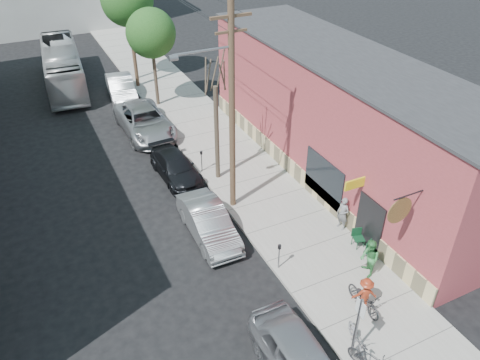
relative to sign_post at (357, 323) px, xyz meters
name	(u,v)px	position (x,y,z in m)	size (l,w,h in m)	color
ground	(225,279)	(-2.35, 5.34, -1.83)	(120.00, 120.00, 0.00)	black
sidewalk	(214,140)	(1.90, 16.34, -1.76)	(4.50, 58.00, 0.15)	gray
cafe_building	(340,117)	(6.64, 10.33, 1.47)	(6.60, 20.20, 6.61)	#98383E
sign_post	(357,323)	(0.00, 0.00, 0.00)	(0.07, 0.45, 2.80)	slate
parking_meter_near	(279,253)	(-0.10, 4.82, -0.85)	(0.14, 0.14, 1.24)	slate
parking_meter_far	(202,158)	(-0.10, 13.31, -0.85)	(0.14, 0.14, 1.24)	slate
utility_pole_near	(231,108)	(0.04, 9.72, 3.58)	(3.57, 0.28, 10.00)	#503A28
utility_pole_far	(129,17)	(0.10, 26.95, 3.51)	(1.80, 0.28, 10.00)	#503A28
tree_bare	(217,134)	(0.45, 12.36, 0.94)	(0.24, 0.24, 5.24)	#44392C
tree_leafy_mid	(151,33)	(0.45, 22.93, 3.33)	(3.28, 3.28, 6.67)	#44392C
tree_leafy_far	(127,0)	(0.45, 28.48, 4.31)	(3.87, 3.87, 7.95)	#44392C
patio_chair_a	(359,238)	(3.75, 4.44, -1.24)	(0.50, 0.50, 0.88)	#0F381F
patio_chair_b	(371,252)	(3.66, 3.52, -1.24)	(0.50, 0.50, 0.88)	#0F381F
patron_grey	(343,214)	(3.85, 5.81, -0.85)	(0.61, 0.40, 1.66)	slate
patron_green	(369,259)	(2.99, 2.87, -0.81)	(0.85, 0.66, 1.74)	#348241
cyclist	(365,294)	(1.71, 1.53, -0.95)	(0.95, 0.54, 1.47)	maroon
cyclist_bike	(364,299)	(1.71, 1.53, -1.21)	(0.63, 1.81, 0.95)	black
parked_bike_b	(356,337)	(0.39, 0.28, -1.27)	(0.55, 1.57, 0.82)	slate
car_1	(208,222)	(-1.85, 8.19, -1.07)	(1.61, 4.61, 1.52)	#919497
car_2	(176,167)	(-1.55, 13.52, -1.19)	(1.81, 4.44, 1.29)	black
car_3	(145,121)	(-1.55, 19.25, -1.00)	(2.77, 6.02, 1.67)	gray
car_4	(121,88)	(-1.55, 25.26, -1.01)	(1.75, 5.00, 1.65)	silver
bus	(63,66)	(-4.86, 29.76, -0.29)	(2.59, 11.06, 3.08)	silver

